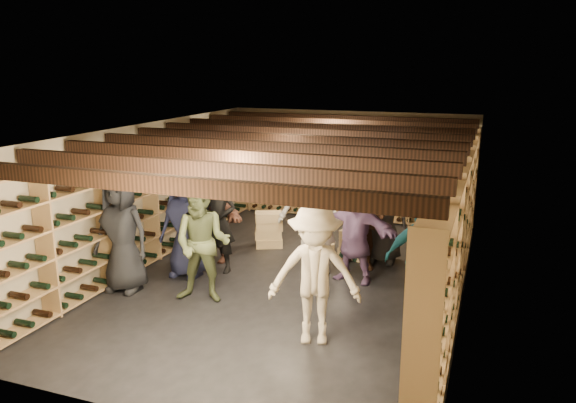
# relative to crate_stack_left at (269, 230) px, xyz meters

# --- Properties ---
(ground) EXTENTS (8.00, 8.00, 0.00)m
(ground) POSITION_rel_crate_stack_left_xyz_m (0.88, -1.34, -0.34)
(ground) COLOR black
(ground) RESTS_ON ground
(walls) EXTENTS (5.52, 8.02, 2.40)m
(walls) POSITION_rel_crate_stack_left_xyz_m (0.88, -1.34, 0.86)
(walls) COLOR tan
(walls) RESTS_ON ground
(ceiling) EXTENTS (5.50, 8.00, 0.01)m
(ceiling) POSITION_rel_crate_stack_left_xyz_m (0.88, -1.34, 2.06)
(ceiling) COLOR beige
(ceiling) RESTS_ON walls
(ceiling_joists) EXTENTS (5.40, 7.12, 0.18)m
(ceiling_joists) POSITION_rel_crate_stack_left_xyz_m (0.88, -1.34, 1.92)
(ceiling_joists) COLOR black
(ceiling_joists) RESTS_ON ground
(wine_rack_left) EXTENTS (0.32, 7.50, 2.15)m
(wine_rack_left) POSITION_rel_crate_stack_left_xyz_m (-1.69, -1.34, 0.74)
(wine_rack_left) COLOR #A97C52
(wine_rack_left) RESTS_ON ground
(wine_rack_right) EXTENTS (0.32, 7.50, 2.15)m
(wine_rack_right) POSITION_rel_crate_stack_left_xyz_m (3.45, -1.34, 0.74)
(wine_rack_right) COLOR #A97C52
(wine_rack_right) RESTS_ON ground
(wine_rack_back) EXTENTS (4.70, 0.30, 2.15)m
(wine_rack_back) POSITION_rel_crate_stack_left_xyz_m (0.88, 2.49, 0.73)
(wine_rack_back) COLOR #A97C52
(wine_rack_back) RESTS_ON ground
(crate_stack_left) EXTENTS (0.59, 0.50, 0.68)m
(crate_stack_left) POSITION_rel_crate_stack_left_xyz_m (0.00, 0.00, 0.00)
(crate_stack_left) COLOR tan
(crate_stack_left) RESTS_ON ground
(crate_stack_right) EXTENTS (0.59, 0.49, 0.51)m
(crate_stack_right) POSITION_rel_crate_stack_left_xyz_m (1.69, -0.04, -0.08)
(crate_stack_right) COLOR tan
(crate_stack_right) RESTS_ON ground
(crate_loose) EXTENTS (0.56, 0.44, 0.17)m
(crate_loose) POSITION_rel_crate_stack_left_xyz_m (1.00, 0.13, -0.25)
(crate_loose) COLOR tan
(crate_loose) RESTS_ON ground
(person_0) EXTENTS (0.91, 0.61, 1.83)m
(person_0) POSITION_rel_crate_stack_left_xyz_m (-1.30, -2.71, 0.57)
(person_0) COLOR black
(person_0) RESTS_ON ground
(person_1) EXTENTS (0.63, 0.42, 1.72)m
(person_1) POSITION_rel_crate_stack_left_xyz_m (-0.30, -1.47, 0.52)
(person_1) COLOR black
(person_1) RESTS_ON ground
(person_2) EXTENTS (0.97, 0.82, 1.76)m
(person_2) POSITION_rel_crate_stack_left_xyz_m (0.04, -2.65, 0.54)
(person_2) COLOR #505C37
(person_2) RESTS_ON ground
(person_3) EXTENTS (1.28, 0.94, 1.78)m
(person_3) POSITION_rel_crate_stack_left_xyz_m (1.95, -3.28, 0.55)
(person_3) COLOR beige
(person_3) RESTS_ON ground
(person_4) EXTENTS (1.03, 0.67, 1.62)m
(person_4) POSITION_rel_crate_stack_left_xyz_m (3.06, -2.05, 0.47)
(person_4) COLOR #1A5D74
(person_4) RESTS_ON ground
(person_5) EXTENTS (1.54, 0.77, 1.59)m
(person_5) POSITION_rel_crate_stack_left_xyz_m (-0.67, -1.00, 0.46)
(person_5) COLOR brown
(person_5) RESTS_ON ground
(person_6) EXTENTS (0.88, 0.58, 1.78)m
(person_6) POSITION_rel_crate_stack_left_xyz_m (-0.72, -1.84, 0.55)
(person_6) COLOR #1D2140
(person_6) RESTS_ON ground
(person_7) EXTENTS (0.76, 0.61, 1.80)m
(person_7) POSITION_rel_crate_stack_left_xyz_m (1.29, -0.94, 0.56)
(person_7) COLOR gray
(person_7) RESTS_ON ground
(person_8) EXTENTS (1.01, 0.87, 1.81)m
(person_8) POSITION_rel_crate_stack_left_xyz_m (1.89, -0.53, 0.56)
(person_8) COLOR #452919
(person_8) RESTS_ON ground
(person_9) EXTENTS (1.28, 0.94, 1.77)m
(person_9) POSITION_rel_crate_stack_left_xyz_m (0.81, -0.04, 0.54)
(person_9) COLOR beige
(person_9) RESTS_ON ground
(person_10) EXTENTS (1.08, 0.56, 1.77)m
(person_10) POSITION_rel_crate_stack_left_xyz_m (1.63, -0.04, 0.55)
(person_10) COLOR #284D3D
(person_10) RESTS_ON ground
(person_11) EXTENTS (1.62, 0.80, 1.68)m
(person_11) POSITION_rel_crate_stack_left_xyz_m (1.92, -1.10, 0.50)
(person_11) COLOR slate
(person_11) RESTS_ON ground
(person_12) EXTENTS (0.88, 0.59, 1.76)m
(person_12) POSITION_rel_crate_stack_left_xyz_m (2.18, -0.04, 0.54)
(person_12) COLOR #333438
(person_12) RESTS_ON ground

